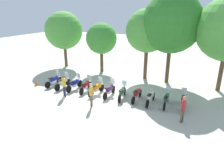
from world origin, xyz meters
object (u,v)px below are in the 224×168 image
(motorcycle_1, at_px, (63,83))
(motorcycle_9, at_px, (166,99))
(motorcycle_6, at_px, (122,93))
(motorcycle_7, at_px, (137,94))
(motorcycle_3, at_px, (86,86))
(tree_3, at_px, (172,23))
(person_1, at_px, (91,93))
(motorcycle_10, at_px, (183,101))
(motorcycle_5, at_px, (109,90))
(motorcycle_8, at_px, (151,98))
(motorcycle_4, at_px, (97,88))
(person_0, at_px, (64,84))
(person_2, at_px, (183,107))
(traffic_cone, at_px, (36,83))
(tree_0, at_px, (64,31))
(motorcycle_0, at_px, (54,80))
(tree_1, at_px, (101,39))
(motorcycle_2, at_px, (74,84))
(tree_2, at_px, (147,31))

(motorcycle_1, xyz_separation_m, motorcycle_9, (9.21, 0.44, 0.00))
(motorcycle_6, height_order, motorcycle_7, motorcycle_6)
(motorcycle_9, bearing_deg, motorcycle_7, 87.48)
(motorcycle_3, height_order, tree_3, tree_3)
(person_1, relative_size, tree_3, 0.22)
(motorcycle_1, distance_m, motorcycle_10, 10.37)
(motorcycle_5, height_order, motorcycle_8, motorcycle_5)
(motorcycle_4, height_order, person_0, person_0)
(motorcycle_4, distance_m, person_2, 7.38)
(motorcycle_6, xyz_separation_m, motorcycle_10, (4.60, 0.41, 0.00))
(motorcycle_9, relative_size, traffic_cone, 3.99)
(motorcycle_8, height_order, person_1, person_1)
(tree_0, bearing_deg, motorcycle_3, -41.39)
(motorcycle_4, relative_size, motorcycle_8, 1.00)
(motorcycle_6, distance_m, motorcycle_10, 4.62)
(motorcycle_0, distance_m, motorcycle_5, 5.75)
(motorcycle_6, xyz_separation_m, person_2, (4.88, -1.73, 0.55))
(motorcycle_0, bearing_deg, tree_0, 30.84)
(motorcycle_0, relative_size, motorcycle_9, 1.00)
(motorcycle_3, xyz_separation_m, tree_3, (5.77, 5.57, 5.07))
(motorcycle_10, height_order, person_1, person_1)
(tree_1, bearing_deg, motorcycle_3, -74.25)
(motorcycle_1, height_order, motorcycle_3, same)
(motorcycle_2, bearing_deg, motorcycle_0, 93.54)
(motorcycle_4, xyz_separation_m, motorcycle_5, (1.15, 0.13, 0.00))
(person_2, bearing_deg, tree_2, -33.78)
(tree_0, height_order, tree_3, tree_3)
(motorcycle_2, xyz_separation_m, motorcycle_6, (4.60, 0.05, 0.00))
(motorcycle_0, distance_m, tree_1, 7.05)
(motorcycle_9, relative_size, tree_0, 0.33)
(motorcycle_1, height_order, motorcycle_9, same)
(tree_0, bearing_deg, person_2, -27.10)
(motorcycle_5, distance_m, motorcycle_7, 2.31)
(tree_2, bearing_deg, tree_3, -4.29)
(person_0, bearing_deg, motorcycle_10, -60.07)
(motorcycle_3, bearing_deg, motorcycle_5, -96.07)
(motorcycle_1, distance_m, person_1, 4.82)
(motorcycle_1, distance_m, person_2, 10.76)
(motorcycle_8, height_order, person_0, person_0)
(motorcycle_5, height_order, motorcycle_10, same)
(motorcycle_9, bearing_deg, motorcycle_2, 88.88)
(motorcycle_0, bearing_deg, motorcycle_9, -86.06)
(person_1, bearing_deg, motorcycle_8, 20.59)
(motorcycle_3, distance_m, person_2, 8.53)
(motorcycle_1, relative_size, traffic_cone, 3.98)
(motorcycle_3, bearing_deg, motorcycle_0, 86.02)
(motorcycle_5, relative_size, motorcycle_9, 1.00)
(motorcycle_0, height_order, motorcycle_6, same)
(motorcycle_4, xyz_separation_m, tree_1, (-2.82, 6.03, 3.20))
(motorcycle_3, relative_size, motorcycle_5, 1.00)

